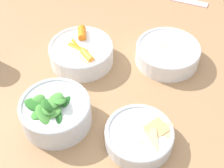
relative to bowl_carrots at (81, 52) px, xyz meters
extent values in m
cube|color=#99724C|center=(0.11, -0.05, -0.04)|extent=(1.00, 0.99, 0.03)
cube|color=olive|center=(-0.33, 0.38, -0.42)|extent=(0.06, 0.06, 0.73)
cylinder|color=white|center=(0.00, 0.00, -0.01)|extent=(0.17, 0.17, 0.05)
torus|color=white|center=(0.00, 0.00, 0.02)|extent=(0.17, 0.17, 0.01)
cylinder|color=orange|center=(-0.01, -0.01, 0.01)|extent=(0.06, 0.04, 0.02)
cylinder|color=orange|center=(-0.02, 0.01, 0.01)|extent=(0.04, 0.04, 0.02)
cylinder|color=orange|center=(0.02, -0.05, 0.01)|extent=(0.05, 0.05, 0.02)
cylinder|color=orange|center=(-0.01, 0.05, 0.03)|extent=(0.03, 0.05, 0.02)
cylinder|color=orange|center=(0.03, -0.03, 0.02)|extent=(0.04, 0.04, 0.02)
cylinder|color=silver|center=(0.00, -0.21, 0.00)|extent=(0.16, 0.16, 0.06)
torus|color=silver|center=(0.00, -0.21, 0.03)|extent=(0.16, 0.16, 0.01)
ellipsoid|color=#235B23|center=(0.03, -0.19, 0.03)|extent=(0.04, 0.05, 0.03)
ellipsoid|color=#4C933D|center=(-0.04, -0.21, 0.03)|extent=(0.05, 0.05, 0.03)
ellipsoid|color=#3D8433|center=(0.01, -0.20, 0.04)|extent=(0.05, 0.05, 0.03)
ellipsoid|color=#2D7028|center=(-0.04, -0.22, 0.03)|extent=(0.06, 0.04, 0.03)
ellipsoid|color=#4C933D|center=(0.01, -0.21, 0.05)|extent=(0.04, 0.05, 0.02)
ellipsoid|color=#235B23|center=(0.02, -0.25, 0.02)|extent=(0.04, 0.06, 0.04)
ellipsoid|color=#2D7028|center=(-0.01, -0.22, 0.05)|extent=(0.04, 0.05, 0.05)
ellipsoid|color=#3D8433|center=(-0.02, -0.23, 0.03)|extent=(0.05, 0.07, 0.02)
ellipsoid|color=#4C933D|center=(0.00, -0.23, 0.04)|extent=(0.05, 0.05, 0.02)
ellipsoid|color=#4C933D|center=(-0.01, -0.24, 0.03)|extent=(0.07, 0.07, 0.04)
ellipsoid|color=#4C933D|center=(0.00, -0.22, 0.04)|extent=(0.04, 0.06, 0.02)
cylinder|color=white|center=(0.23, 0.05, -0.01)|extent=(0.17, 0.17, 0.05)
torus|color=white|center=(0.23, 0.05, 0.02)|extent=(0.17, 0.17, 0.01)
cylinder|color=brown|center=(0.23, 0.05, -0.01)|extent=(0.16, 0.16, 0.02)
ellipsoid|color=#A36B4C|center=(0.19, 0.11, 0.01)|extent=(0.01, 0.01, 0.01)
ellipsoid|color=#AD7551|center=(0.21, 0.06, 0.01)|extent=(0.01, 0.01, 0.01)
ellipsoid|color=#8E5B3D|center=(0.23, 0.09, 0.01)|extent=(0.01, 0.01, 0.01)
ellipsoid|color=#AD7551|center=(0.27, 0.05, 0.01)|extent=(0.01, 0.01, 0.01)
ellipsoid|color=#A36B4C|center=(0.17, 0.01, 0.00)|extent=(0.01, 0.01, 0.01)
ellipsoid|color=#AD7551|center=(0.28, 0.03, 0.01)|extent=(0.01, 0.01, 0.01)
ellipsoid|color=#AD7551|center=(0.28, 0.08, 0.01)|extent=(0.01, 0.01, 0.01)
ellipsoid|color=#AD7551|center=(0.23, 0.01, 0.00)|extent=(0.01, 0.01, 0.01)
cylinder|color=#E0A88E|center=(0.21, 0.06, 0.01)|extent=(0.03, 0.03, 0.01)
cylinder|color=tan|center=(0.27, 0.08, 0.01)|extent=(0.03, 0.03, 0.01)
cylinder|color=tan|center=(0.18, 0.06, 0.01)|extent=(0.03, 0.03, 0.01)
cylinder|color=beige|center=(0.18, 0.09, 0.01)|extent=(0.03, 0.03, 0.01)
cylinder|color=silver|center=(0.19, -0.22, -0.01)|extent=(0.15, 0.15, 0.04)
torus|color=silver|center=(0.19, -0.22, 0.01)|extent=(0.15, 0.15, 0.01)
cube|color=tan|center=(0.19, -0.21, 0.00)|extent=(0.07, 0.07, 0.02)
cube|color=tan|center=(0.19, -0.22, 0.00)|extent=(0.06, 0.06, 0.02)
cube|color=tan|center=(0.21, -0.24, 0.00)|extent=(0.06, 0.07, 0.02)
cube|color=tan|center=(0.24, -0.21, 0.00)|extent=(0.05, 0.05, 0.01)
cube|color=tan|center=(0.23, -0.21, 0.01)|extent=(0.06, 0.06, 0.02)
camera|label=1|loc=(0.21, -0.60, 0.57)|focal=50.00mm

